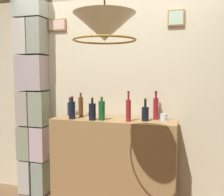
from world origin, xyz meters
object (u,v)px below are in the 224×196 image
object	(u,v)px
liquor_bottle_vermouth	(72,110)
liquor_bottle_gin	(156,108)
glass_tumbler_rocks	(164,117)
liquor_bottle_rum	(92,111)
liquor_bottle_whiskey	(70,109)
liquor_bottle_amaro	(128,110)
liquor_bottle_sherry	(102,110)
pendant_lamp	(105,28)
liquor_bottle_rye	(81,106)
liquor_bottle_vodka	(145,113)

from	to	relation	value
liquor_bottle_vermouth	liquor_bottle_gin	xyz separation A→B (m)	(0.93, 0.24, 0.02)
glass_tumbler_rocks	liquor_bottle_rum	bearing A→B (deg)	-164.14
liquor_bottle_whiskey	liquor_bottle_amaro	bearing A→B (deg)	-13.24
liquor_bottle_rum	glass_tumbler_rocks	world-z (taller)	liquor_bottle_rum
liquor_bottle_sherry	glass_tumbler_rocks	distance (m)	0.70
liquor_bottle_whiskey	pendant_lamp	size ratio (longest dim) A/B	0.46
liquor_bottle_rye	pendant_lamp	distance (m)	1.41
liquor_bottle_whiskey	glass_tumbler_rocks	size ratio (longest dim) A/B	2.83
liquor_bottle_sherry	pendant_lamp	bearing A→B (deg)	-69.54
liquor_bottle_whiskey	liquor_bottle_amaro	size ratio (longest dim) A/B	0.68
liquor_bottle_rum	liquor_bottle_rye	xyz separation A→B (m)	(-0.22, 0.19, 0.02)
liquor_bottle_sherry	liquor_bottle_rye	bearing A→B (deg)	154.25
liquor_bottle_whiskey	liquor_bottle_rum	bearing A→B (deg)	-29.95
liquor_bottle_vermouth	glass_tumbler_rocks	bearing A→B (deg)	11.67
liquor_bottle_vermouth	liquor_bottle_gin	size ratio (longest dim) A/B	0.81
liquor_bottle_vermouth	glass_tumbler_rocks	world-z (taller)	liquor_bottle_vermouth
liquor_bottle_vermouth	pendant_lamp	distance (m)	1.31
liquor_bottle_sherry	liquor_bottle_gin	bearing A→B (deg)	20.15
liquor_bottle_rum	pendant_lamp	bearing A→B (deg)	-63.04
liquor_bottle_rye	glass_tumbler_rocks	distance (m)	0.99
liquor_bottle_gin	glass_tumbler_rocks	xyz separation A→B (m)	(0.09, -0.03, -0.09)
liquor_bottle_sherry	liquor_bottle_amaro	xyz separation A→B (m)	(0.31, 0.00, 0.02)
liquor_bottle_vermouth	liquor_bottle_amaro	size ratio (longest dim) A/B	0.79
liquor_bottle_sherry	liquor_bottle_gin	distance (m)	0.61
liquor_bottle_rum	liquor_bottle_vodka	bearing A→B (deg)	11.90
liquor_bottle_vermouth	pendant_lamp	size ratio (longest dim) A/B	0.54
liquor_bottle_vermouth	liquor_bottle_amaro	xyz separation A→B (m)	(0.66, 0.03, 0.02)
liquor_bottle_sherry	liquor_bottle_amaro	size ratio (longest dim) A/B	0.81
liquor_bottle_vermouth	glass_tumbler_rocks	distance (m)	1.04
liquor_bottle_sherry	liquor_bottle_rum	xyz separation A→B (m)	(-0.10, -0.03, -0.01)
liquor_bottle_vermouth	liquor_bottle_amaro	world-z (taller)	liquor_bottle_amaro
glass_tumbler_rocks	pendant_lamp	size ratio (longest dim) A/B	0.16
liquor_bottle_rye	liquor_bottle_vodka	xyz separation A→B (m)	(0.80, -0.07, -0.04)
liquor_bottle_rye	liquor_bottle_vodka	size ratio (longest dim) A/B	1.14
liquor_bottle_vermouth	liquor_bottle_amaro	distance (m)	0.66
liquor_bottle_amaro	glass_tumbler_rocks	world-z (taller)	liquor_bottle_amaro
liquor_bottle_gin	liquor_bottle_rum	bearing A→B (deg)	-160.07
liquor_bottle_rye	pendant_lamp	world-z (taller)	pendant_lamp
liquor_bottle_vodka	liquor_bottle_rye	bearing A→B (deg)	175.18
liquor_bottle_amaro	liquor_bottle_rye	bearing A→B (deg)	166.33
liquor_bottle_gin	liquor_bottle_rum	distance (m)	0.72
liquor_bottle_gin	liquor_bottle_vodka	bearing A→B (deg)	-128.78
liquor_bottle_rum	glass_tumbler_rocks	distance (m)	0.80
liquor_bottle_whiskey	glass_tumbler_rocks	bearing A→B (deg)	-0.20
liquor_bottle_rye	liquor_bottle_amaro	distance (m)	0.65
liquor_bottle_rye	liquor_bottle_amaro	size ratio (longest dim) A/B	0.88
liquor_bottle_gin	pendant_lamp	distance (m)	1.32
liquor_bottle_sherry	glass_tumbler_rocks	size ratio (longest dim) A/B	3.39
liquor_bottle_vermouth	liquor_bottle_vodka	xyz separation A→B (m)	(0.83, 0.11, -0.02)
liquor_bottle_gin	liquor_bottle_amaro	bearing A→B (deg)	-142.23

